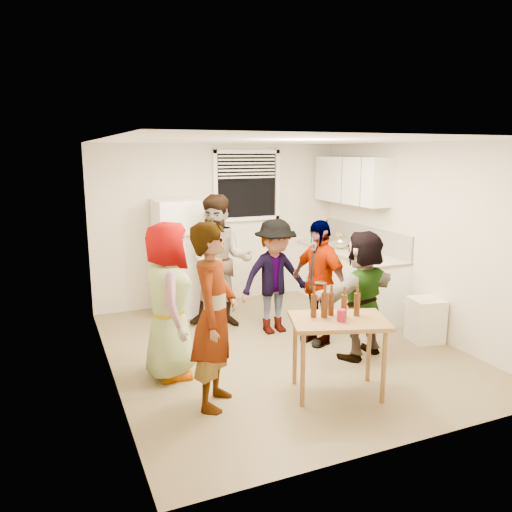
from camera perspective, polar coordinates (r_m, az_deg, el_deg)
name	(u,v)px	position (r m, az deg, el deg)	size (l,w,h in m)	color
room	(281,349)	(6.24, 2.87, -10.55)	(4.00, 4.50, 2.50)	beige
window	(247,186)	(8.00, -1.04, 8.05)	(1.12, 0.10, 1.06)	white
refrigerator	(180,257)	(7.45, -8.64, -0.14)	(0.70, 0.70, 1.70)	white
counter_lower	(348,280)	(7.87, 10.42, -2.70)	(0.60, 2.20, 0.86)	white
countertop	(349,251)	(7.77, 10.54, 0.52)	(0.64, 2.22, 0.04)	beige
backsplash	(365,237)	(7.89, 12.33, 2.10)	(0.03, 2.20, 0.36)	beige
upper_cabinets	(351,180)	(7.87, 10.83, 8.51)	(0.34, 1.60, 0.70)	white
kettle	(341,249)	(7.86, 9.64, 0.83)	(0.26, 0.21, 0.21)	silver
paper_towel	(362,255)	(7.45, 12.02, 0.13)	(0.12, 0.12, 0.26)	white
wine_bottle	(326,242)	(8.41, 8.02, 1.60)	(0.07, 0.07, 0.28)	black
beer_bottle_counter	(357,255)	(7.41, 11.48, 0.09)	(0.07, 0.07, 0.26)	#47230C
blue_cup	(367,260)	(7.09, 12.62, -0.49)	(0.09, 0.09, 0.11)	blue
picture_frame	(340,238)	(8.36, 9.57, 2.04)	(0.02, 0.19, 0.16)	#F2D463
trash_bin	(425,322)	(6.76, 18.79, -7.16)	(0.38, 0.38, 0.56)	white
serving_table	(336,393)	(5.26, 9.17, -15.17)	(0.92, 0.62, 0.78)	brown
beer_bottle_table	(324,317)	(4.99, 7.79, -6.94)	(0.07, 0.07, 0.25)	#47230C
red_cup	(341,321)	(4.91, 9.70, -7.32)	(0.09, 0.09, 0.11)	#A3112F
guest_grey	(171,375)	(5.65, -9.67, -13.22)	(0.82, 1.68, 0.53)	#989898
guest_stripe	(216,403)	(5.02, -4.61, -16.44)	(0.64, 1.76, 0.42)	#141933
guest_back_left	(221,325)	(7.05, -3.99, -7.90)	(0.89, 1.82, 0.69)	brown
guest_back_right	(275,331)	(6.81, 2.14, -8.62)	(0.99, 1.53, 0.57)	#3D3D42
guest_black	(317,342)	(6.50, 6.98, -9.69)	(0.92, 1.57, 0.38)	black
guest_orange	(360,355)	(6.17, 11.77, -11.06)	(1.40, 1.51, 0.45)	#CB7646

